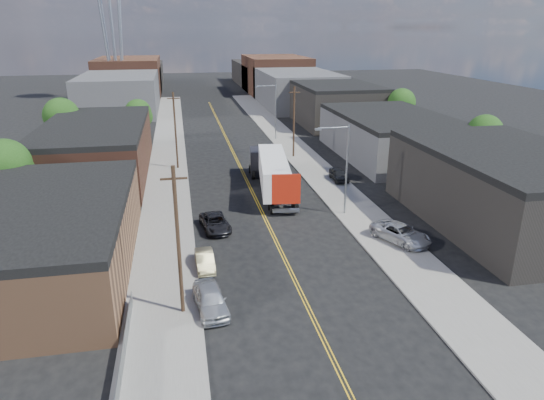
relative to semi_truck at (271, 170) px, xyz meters
name	(u,v)px	position (x,y,z in m)	size (l,w,h in m)	color
ground	(228,141)	(-2.14, 26.25, -2.46)	(260.00, 260.00, 0.00)	black
centerline	(240,165)	(-2.14, 11.25, -2.46)	(0.32, 120.00, 0.01)	gold
sidewalk_left	(168,169)	(-11.64, 11.25, -2.39)	(5.00, 140.00, 0.15)	slate
sidewalk_right	(307,162)	(7.36, 11.25, -2.39)	(5.00, 140.00, 0.15)	slate
warehouse_tan	(47,236)	(-20.14, -15.75, 0.34)	(12.00, 22.00, 5.60)	brown
warehouse_brown	(97,149)	(-20.14, 10.25, 0.84)	(12.00, 26.00, 6.60)	#4D2B1F
industrial_right_a	(507,188)	(19.84, -13.75, 1.09)	(14.00, 22.00, 7.10)	black
industrial_right_b	(391,135)	(19.86, 12.25, 0.59)	(14.00, 24.00, 6.10)	#39393C
industrial_right_c	(335,104)	(19.86, 38.25, 1.34)	(14.00, 22.00, 7.60)	black
skyline_left_a	(120,93)	(-22.14, 61.25, 1.54)	(16.00, 30.00, 8.00)	#39393C
skyline_right_a	(296,89)	(17.86, 61.25, 1.54)	(16.00, 30.00, 8.00)	#39393C
skyline_left_b	(129,77)	(-22.14, 86.25, 2.54)	(16.00, 26.00, 10.00)	#4D2B1F
skyline_right_b	(276,75)	(17.86, 86.25, 2.54)	(16.00, 26.00, 10.00)	#4D2B1F
skyline_left_c	(135,76)	(-22.14, 106.25, 1.04)	(16.00, 40.00, 7.00)	black
skyline_right_c	(263,74)	(17.86, 106.25, 1.04)	(16.00, 40.00, 7.00)	black
streetlight_near	(343,163)	(5.45, -8.75, 2.87)	(3.39, 0.25, 9.00)	gray
streetlight_far	(273,107)	(5.45, 26.25, 2.87)	(3.39, 0.25, 9.00)	gray
utility_pole_left_near	(178,241)	(-10.34, -23.75, 2.68)	(1.60, 0.26, 10.00)	black
utility_pole_left_far	(175,130)	(-10.34, 11.25, 2.68)	(1.60, 0.26, 10.00)	black
utility_pole_right	(294,122)	(6.06, 14.25, 2.68)	(1.60, 0.26, 10.00)	black
chainlink_fence	(120,377)	(-13.64, -30.25, -1.81)	(0.05, 16.00, 1.22)	slate
tree_left_near	(7,167)	(-26.08, -3.75, 2.71)	(4.85, 4.76, 7.91)	black
tree_left_mid	(62,118)	(-26.08, 21.25, 3.02)	(5.10, 5.04, 8.37)	black
tree_left_far	(139,114)	(-16.08, 28.25, 2.10)	(4.35, 4.20, 6.97)	black
tree_right_near	(485,135)	(27.92, 2.25, 2.41)	(4.60, 4.48, 7.44)	black
tree_right_far	(402,104)	(27.92, 26.25, 2.71)	(4.85, 4.76, 7.91)	black
semi_truck	(271,170)	(0.00, 0.00, 0.00)	(4.45, 16.80, 4.32)	silver
car_left_a	(210,299)	(-8.54, -23.75, -1.65)	(1.92, 4.77, 1.62)	silver
car_left_b	(205,260)	(-8.54, -17.66, -1.82)	(1.35, 3.88, 1.28)	#9B9265
car_left_c	(215,223)	(-7.14, -10.26, -1.77)	(2.28, 4.96, 1.38)	black
car_right_lot_a	(401,233)	(8.34, -16.22, -1.55)	(2.54, 5.50, 1.53)	#BBBDC1
car_right_lot_c	(339,175)	(8.77, 1.83, -1.59)	(1.70, 4.21, 1.44)	black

